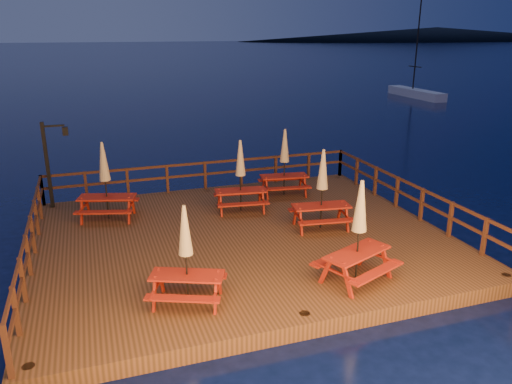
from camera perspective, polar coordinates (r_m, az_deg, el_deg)
ground at (r=15.32m, az=-1.55°, el=-6.33°), size 500.00×500.00×0.00m
deck at (r=15.24m, az=-1.55°, el=-5.65°), size 12.00×10.00×0.40m
deck_piles at (r=15.45m, az=-1.54°, el=-7.35°), size 11.44×9.44×1.40m
railing at (r=16.48m, az=-3.42°, el=-0.20°), size 11.80×9.75×1.10m
lamp_post at (r=18.39m, az=-22.35°, el=3.74°), size 0.85×0.18×3.00m
headland_right at (r=308.17m, az=19.93°, el=16.64°), size 230.40×86.40×7.00m
sailboat at (r=51.49m, az=17.79°, el=10.68°), size 1.47×7.74×11.46m
picnic_table_0 at (r=11.21m, az=-8.01°, el=-6.98°), size 2.04×1.89×2.35m
picnic_table_1 at (r=12.27m, az=11.68°, el=-4.28°), size 2.24×2.07×2.59m
picnic_table_2 at (r=15.37m, az=7.56°, el=0.44°), size 1.95×1.68×2.53m
picnic_table_3 at (r=18.44m, az=3.27°, el=3.53°), size 1.93×1.66×2.50m
picnic_table_4 at (r=16.76m, az=-1.78°, el=1.98°), size 1.91×1.65×2.46m
picnic_table_5 at (r=16.72m, az=-16.86°, el=1.35°), size 2.14×1.92×2.58m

